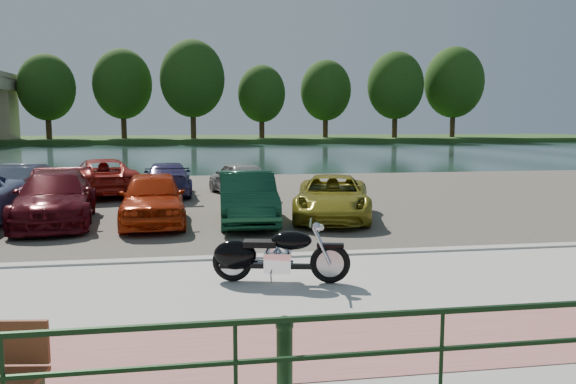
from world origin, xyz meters
The scene contains 19 objects.
ground centered at (0.00, 0.00, 0.00)m, with size 200.00×200.00×0.00m, color #595447.
promenade centered at (0.00, -1.00, 0.05)m, with size 60.00×6.00×0.10m, color #B1AFA7.
pink_path centered at (0.00, -2.50, 0.10)m, with size 60.00×2.00×0.01m, color #925952.
kerb centered at (0.00, 2.00, 0.07)m, with size 60.00×0.30×0.14m, color #B1AFA7.
parking_lot centered at (0.00, 11.00, 0.02)m, with size 60.00×18.00×0.04m, color #47413A.
river centered at (0.00, 40.00, 0.00)m, with size 120.00×40.00×0.00m, color #1B322C.
far_bank centered at (0.00, 72.00, 0.30)m, with size 120.00×24.00×0.60m, color #284819.
railing centered at (0.00, -4.00, 0.79)m, with size 24.04×0.05×0.90m.
bollards centered at (-1.67, -3.70, 0.54)m, with size 10.68×0.18×0.81m.
far_trees centered at (4.36, 65.79, 7.49)m, with size 70.25×10.68×12.52m.
motorcycle centered at (-1.19, 0.24, 0.56)m, with size 2.30×0.89×1.05m.
car_3 centered at (-6.16, 6.86, 0.74)m, with size 1.96×4.82×1.40m, color #4E0B12.
car_4 centered at (-3.56, 6.43, 0.75)m, with size 1.67×4.15×1.42m, color #BA2F0C.
car_5 centered at (-1.03, 6.18, 0.73)m, with size 1.47×4.21×1.39m, color #103B24.
car_6 centered at (1.41, 6.43, 0.66)m, with size 2.05×4.45×1.24m, color olive.
car_9 centered at (-8.32, 12.03, 0.68)m, with size 1.36×3.91×1.29m, color slate.
car_10 centered at (-5.90, 12.89, 0.73)m, with size 2.28×4.95×1.38m, color #AC271C.
car_11 centered at (-3.50, 12.47, 0.66)m, with size 1.74×4.27×1.24m, color navy.
car_12 centered at (-0.85, 12.10, 0.68)m, with size 1.51×3.76×1.28m, color #AAAAA5.
Camera 1 is at (-2.29, -8.92, 2.79)m, focal length 35.00 mm.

